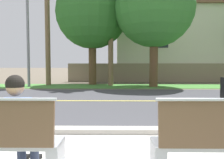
% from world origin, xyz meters
% --- Properties ---
extents(ground_plane, '(140.00, 140.00, 0.00)m').
position_xyz_m(ground_plane, '(0.00, 8.00, 0.00)').
color(ground_plane, '#665B4C').
extents(curb_edge, '(44.00, 0.30, 0.11)m').
position_xyz_m(curb_edge, '(0.00, 2.35, 0.06)').
color(curb_edge, '#ADA89E').
rests_on(curb_edge, ground_plane).
extents(street_asphalt, '(52.00, 8.00, 0.01)m').
position_xyz_m(street_asphalt, '(0.00, 6.50, 0.00)').
color(street_asphalt, '#424247').
rests_on(street_asphalt, ground_plane).
extents(road_centre_line, '(48.00, 0.14, 0.01)m').
position_xyz_m(road_centre_line, '(0.00, 6.50, 0.01)').
color(road_centre_line, '#E0CC4C').
rests_on(road_centre_line, ground_plane).
extents(far_verge_grass, '(48.00, 2.80, 0.02)m').
position_xyz_m(far_verge_grass, '(0.00, 12.35, 0.01)').
color(far_verge_grass, '#478438').
rests_on(far_verge_grass, ground_plane).
extents(seated_person_blue, '(0.52, 0.68, 1.25)m').
position_xyz_m(seated_person_blue, '(-1.10, 0.58, 0.68)').
color(seated_person_blue, '#333D56').
rests_on(seated_person_blue, ground_plane).
extents(streetlamp, '(0.24, 2.10, 7.27)m').
position_xyz_m(streetlamp, '(-5.07, 12.15, 4.14)').
color(streetlamp, gray).
rests_on(streetlamp, ground_plane).
extents(shade_tree_far_left, '(4.71, 4.71, 7.78)m').
position_xyz_m(shade_tree_far_left, '(-1.27, 13.46, 5.06)').
color(shade_tree_far_left, brown).
rests_on(shade_tree_far_left, ground_plane).
extents(shade_tree_left, '(4.69, 4.69, 7.73)m').
position_xyz_m(shade_tree_left, '(2.51, 11.92, 5.03)').
color(shade_tree_left, brown).
rests_on(shade_tree_left, ground_plane).
extents(garden_wall, '(13.00, 0.36, 1.40)m').
position_xyz_m(garden_wall, '(3.01, 16.02, 0.70)').
color(garden_wall, gray).
rests_on(garden_wall, ground_plane).
extents(house_across_street, '(12.89, 6.91, 6.48)m').
position_xyz_m(house_across_street, '(6.20, 19.22, 3.29)').
color(house_across_street, beige).
rests_on(house_across_street, ground_plane).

